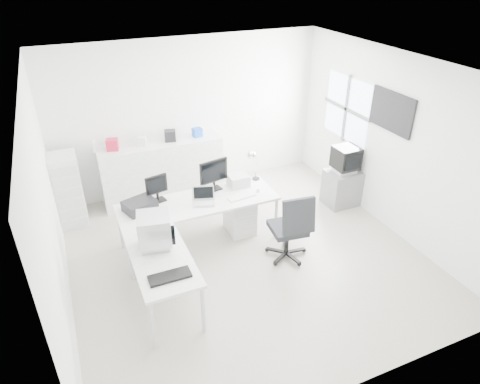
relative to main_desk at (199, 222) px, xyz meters
name	(u,v)px	position (x,y,z in m)	size (l,w,h in m)	color
floor	(245,255)	(0.51, -0.59, -0.38)	(5.00, 5.00, 0.01)	beige
ceiling	(247,69)	(0.51, -0.59, 2.42)	(5.00, 5.00, 0.01)	white
back_wall	(190,116)	(0.51, 1.91, 1.02)	(5.00, 0.02, 2.80)	white
left_wall	(48,212)	(-1.99, -0.59, 1.02)	(0.02, 5.00, 2.80)	white
right_wall	(392,144)	(3.01, -0.59, 1.02)	(0.02, 5.00, 2.80)	white
window	(347,109)	(2.99, 0.61, 1.23)	(0.02, 1.20, 1.10)	white
wall_picture	(392,112)	(2.98, -0.49, 1.52)	(0.04, 0.90, 0.60)	black
main_desk	(199,222)	(0.00, 0.00, 0.00)	(2.40, 0.80, 0.75)	white
side_desk	(164,281)	(-0.85, -1.10, 0.00)	(0.70, 1.40, 0.75)	white
drawer_pedestal	(240,215)	(0.70, 0.05, -0.08)	(0.40, 0.50, 0.60)	white
inkjet_printer	(140,205)	(-0.85, 0.10, 0.45)	(0.43, 0.34, 0.15)	black
lcd_monitor_small	(157,189)	(-0.55, 0.25, 0.58)	(0.33, 0.19, 0.42)	black
lcd_monitor_large	(214,175)	(0.35, 0.25, 0.62)	(0.48, 0.19, 0.50)	black
laptop	(203,197)	(0.05, -0.10, 0.49)	(0.34, 0.35, 0.23)	#B7B7BA
white_keyboard	(242,197)	(0.65, -0.15, 0.38)	(0.44, 0.14, 0.02)	white
white_mouse	(258,190)	(0.95, -0.10, 0.40)	(0.06, 0.06, 0.06)	white
laser_printer	(238,180)	(0.75, 0.22, 0.46)	(0.31, 0.27, 0.18)	#BABABA
desk_lamp	(256,166)	(1.10, 0.30, 0.61)	(0.16, 0.16, 0.47)	silver
crt_monitor	(154,232)	(-0.85, -0.85, 0.60)	(0.40, 0.40, 0.45)	#B7B7BA
black_keyboard	(170,276)	(-0.85, -1.50, 0.39)	(0.49, 0.20, 0.03)	black
office_chair	(288,225)	(1.08, -0.84, 0.18)	(0.64, 0.64, 1.11)	#292C2F
tv_cabinet	(342,188)	(2.73, 0.12, -0.05)	(0.59, 0.48, 0.64)	slate
crt_tv	(346,160)	(2.73, 0.12, 0.49)	(0.50, 0.48, 0.45)	black
sideboard	(162,170)	(-0.14, 1.65, 0.17)	(2.18, 0.54, 1.09)	white
clutter_box_a	(112,145)	(-0.94, 1.65, 0.81)	(0.19, 0.17, 0.19)	red
clutter_box_b	(142,141)	(-0.44, 1.65, 0.79)	(0.15, 0.13, 0.15)	white
clutter_box_c	(170,136)	(0.06, 1.65, 0.81)	(0.19, 0.17, 0.19)	black
clutter_box_d	(197,132)	(0.56, 1.65, 0.79)	(0.16, 0.14, 0.16)	blue
clutter_bottle	(93,146)	(-1.24, 1.69, 0.82)	(0.07, 0.07, 0.22)	white
filing_cabinet	(69,190)	(-1.77, 1.40, 0.24)	(0.43, 0.51, 1.23)	white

